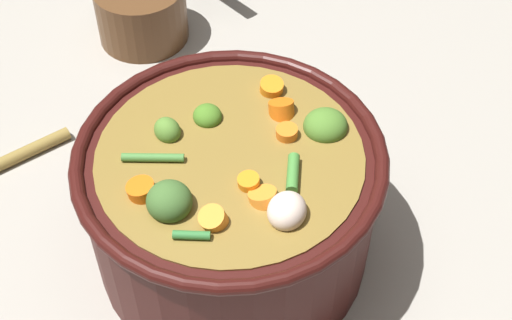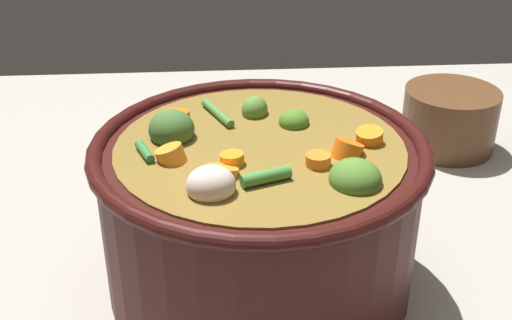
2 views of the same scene
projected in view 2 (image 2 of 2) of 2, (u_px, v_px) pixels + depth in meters
ground_plane at (259, 282)px, 0.61m from camera, size 1.10×1.10×0.00m
cooking_pot at (260, 212)px, 0.58m from camera, size 0.28×0.28×0.17m
wooden_spoon at (237, 116)px, 0.92m from camera, size 0.21×0.20×0.02m
small_saucepan at (452, 119)px, 0.84m from camera, size 0.15×0.19×0.08m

